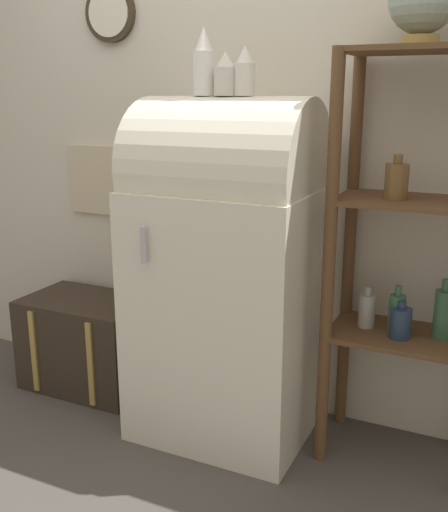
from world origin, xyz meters
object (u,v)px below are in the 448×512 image
at_px(vase_center, 226,75).
at_px(suitcase_trunk, 88,342).
at_px(globe, 423,0).
at_px(vase_right, 245,73).
at_px(refrigerator, 227,268).
at_px(vase_left, 204,64).

bearing_deg(vase_center, suitcase_trunk, 174.72).
xyz_separation_m(globe, vase_right, (-0.63, -0.13, -0.24)).
distance_m(refrigerator, globe, 1.27).
xyz_separation_m(refrigerator, vase_right, (0.08, -0.00, 0.80)).
height_order(vase_center, vase_right, vase_right).
height_order(suitcase_trunk, vase_center, vase_center).
distance_m(refrigerator, vase_left, 0.85).
bearing_deg(vase_center, refrigerator, 98.76).
bearing_deg(vase_left, refrigerator, 1.99).
bearing_deg(globe, vase_left, -171.01).
distance_m(suitcase_trunk, globe, 2.19).
bearing_deg(vase_right, suitcase_trunk, 175.83).
bearing_deg(suitcase_trunk, globe, 2.33).
bearing_deg(refrigerator, vase_left, -178.01).
height_order(refrigerator, suitcase_trunk, refrigerator).
height_order(refrigerator, vase_right, vase_right).
xyz_separation_m(refrigerator, suitcase_trunk, (-0.82, 0.06, -0.52)).
relative_size(vase_left, vase_center, 1.58).
bearing_deg(vase_right, vase_left, 179.95).
relative_size(refrigerator, vase_left, 5.57).
relative_size(suitcase_trunk, vase_center, 3.81).
bearing_deg(globe, vase_center, -168.90).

